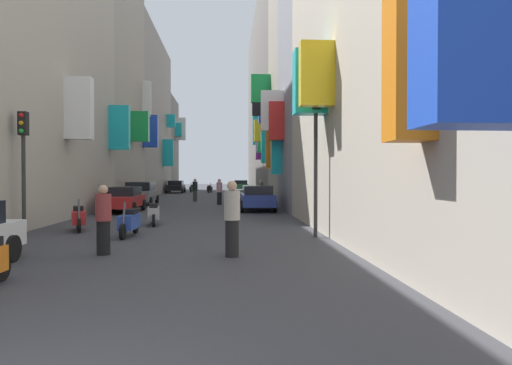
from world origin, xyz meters
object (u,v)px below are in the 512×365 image
(pedestrian_crossing, at_px, (219,192))
(traffic_light_far_corner, at_px, (23,151))
(parked_car_red, at_px, (123,199))
(pedestrian_far_away, at_px, (232,219))
(parked_car_black, at_px, (176,186))
(parked_car_green, at_px, (241,185))
(scooter_blue, at_px, (130,222))
(pedestrian_near_right, at_px, (195,190))
(pedestrian_near_left, at_px, (103,220))
(traffic_light_near_corner, at_px, (316,135))
(parked_car_blue, at_px, (257,197))
(scooter_silver, at_px, (154,213))
(scooter_green, at_px, (192,188))
(scooter_red, at_px, (78,218))
(scooter_black, at_px, (210,189))
(pedestrian_mid_street, at_px, (261,192))
(parked_car_grey, at_px, (140,193))

(pedestrian_crossing, relative_size, traffic_light_far_corner, 0.43)
(parked_car_red, height_order, pedestrian_far_away, pedestrian_far_away)
(parked_car_black, bearing_deg, parked_car_green, 38.73)
(scooter_blue, relative_size, pedestrian_near_right, 1.16)
(pedestrian_near_left, height_order, traffic_light_near_corner, traffic_light_near_corner)
(parked_car_blue, xyz_separation_m, pedestrian_far_away, (-1.55, -13.74, 0.17))
(scooter_blue, height_order, pedestrian_near_right, pedestrian_near_right)
(pedestrian_crossing, height_order, traffic_light_near_corner, traffic_light_near_corner)
(scooter_silver, relative_size, scooter_green, 1.08)
(scooter_green, bearing_deg, pedestrian_near_right, -84.82)
(parked_car_black, xyz_separation_m, scooter_green, (1.66, 1.94, -0.27))
(parked_car_green, distance_m, scooter_green, 7.17)
(pedestrian_crossing, bearing_deg, parked_car_red, -131.69)
(pedestrian_far_away, bearing_deg, parked_car_green, 87.89)
(parked_car_green, xyz_separation_m, scooter_red, (-6.97, -40.27, -0.27))
(scooter_red, relative_size, scooter_black, 0.91)
(pedestrian_mid_street, bearing_deg, pedestrian_near_left, -105.89)
(scooter_red, relative_size, scooter_green, 0.94)
(scooter_green, relative_size, traffic_light_far_corner, 0.45)
(scooter_black, xyz_separation_m, scooter_blue, (-1.17, -35.32, 0.00))
(parked_car_grey, bearing_deg, scooter_green, 86.03)
(parked_car_green, height_order, pedestrian_far_away, pedestrian_far_away)
(scooter_silver, bearing_deg, traffic_light_near_corner, -34.11)
(pedestrian_crossing, height_order, pedestrian_near_right, pedestrian_crossing)
(parked_car_black, height_order, traffic_light_far_corner, traffic_light_far_corner)
(pedestrian_crossing, bearing_deg, pedestrian_near_left, -97.80)
(parked_car_black, xyz_separation_m, pedestrian_far_away, (5.86, -39.47, 0.17))
(parked_car_blue, height_order, scooter_silver, parked_car_blue)
(scooter_red, bearing_deg, pedestrian_near_right, 80.88)
(parked_car_grey, xyz_separation_m, pedestrian_mid_street, (7.96, 0.40, 0.03))
(parked_car_black, distance_m, traffic_light_far_corner, 35.45)
(scooter_black, relative_size, scooter_blue, 0.93)
(parked_car_black, relative_size, pedestrian_mid_street, 2.50)
(scooter_black, height_order, pedestrian_near_right, pedestrian_near_right)
(scooter_black, bearing_deg, parked_car_black, 173.73)
(pedestrian_crossing, bearing_deg, traffic_light_far_corner, -112.23)
(pedestrian_mid_street, bearing_deg, parked_car_green, 91.10)
(parked_car_black, relative_size, scooter_green, 2.28)
(scooter_blue, relative_size, pedestrian_mid_street, 1.22)
(scooter_blue, height_order, scooter_green, same)
(parked_car_grey, height_order, pedestrian_crossing, pedestrian_crossing)
(parked_car_green, xyz_separation_m, traffic_light_far_corner, (-8.29, -41.43, 1.99))
(pedestrian_far_away, xyz_separation_m, traffic_light_far_corner, (-6.61, 4.09, 1.81))
(parked_car_green, relative_size, scooter_blue, 2.24)
(pedestrian_near_right, height_order, traffic_light_near_corner, traffic_light_near_corner)
(parked_car_grey, relative_size, pedestrian_near_left, 2.37)
(scooter_silver, relative_size, scooter_blue, 0.97)
(scooter_black, distance_m, pedestrian_mid_street, 20.40)
(parked_car_grey, relative_size, scooter_silver, 2.07)
(parked_car_grey, distance_m, pedestrian_near_right, 5.14)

